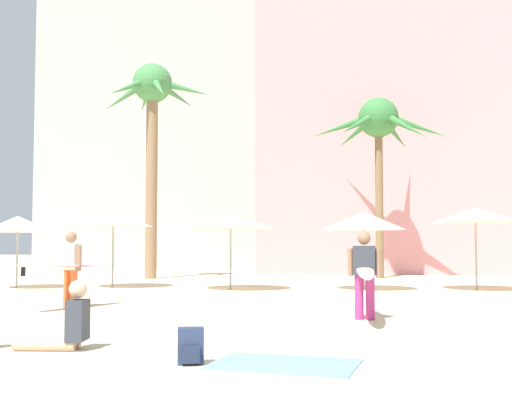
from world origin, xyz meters
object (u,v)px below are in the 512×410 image
(person_near_left, at_px, (68,266))
(cafe_umbrella_3, at_px, (364,221))
(cafe_umbrella_1, at_px, (231,222))
(beach_towel, at_px, (285,364))
(person_far_right, at_px, (365,271))
(person_mid_left, at_px, (65,325))
(palm_tree_left, at_px, (378,128))
(cafe_umbrella_0, at_px, (113,219))
(cafe_umbrella_2, at_px, (475,216))
(palm_tree_far_left, at_px, (152,108))
(cafe_umbrella_5, at_px, (18,224))
(backpack, at_px, (191,347))

(person_near_left, bearing_deg, cafe_umbrella_3, -22.51)
(cafe_umbrella_1, distance_m, beach_towel, 11.69)
(person_far_right, xyz_separation_m, person_mid_left, (-3.98, -3.67, -0.57))
(cafe_umbrella_1, bearing_deg, palm_tree_left, 54.90)
(cafe_umbrella_0, relative_size, cafe_umbrella_3, 0.99)
(cafe_umbrella_2, bearing_deg, palm_tree_far_left, 157.59)
(palm_tree_far_left, relative_size, cafe_umbrella_5, 3.82)
(cafe_umbrella_3, xyz_separation_m, backpack, (-2.36, -11.81, -1.82))
(cafe_umbrella_3, xyz_separation_m, person_near_left, (-6.41, -6.08, -1.13))
(palm_tree_left, height_order, cafe_umbrella_1, palm_tree_left)
(palm_tree_far_left, height_order, beach_towel, palm_tree_far_left)
(cafe_umbrella_0, bearing_deg, cafe_umbrella_3, 0.39)
(beach_towel, bearing_deg, cafe_umbrella_0, 118.76)
(cafe_umbrella_3, relative_size, backpack, 5.85)
(cafe_umbrella_1, xyz_separation_m, beach_towel, (2.62, -11.22, -1.99))
(cafe_umbrella_0, height_order, person_near_left, cafe_umbrella_0)
(cafe_umbrella_1, height_order, person_near_left, cafe_umbrella_1)
(cafe_umbrella_0, xyz_separation_m, backpack, (5.31, -11.76, -1.91))
(cafe_umbrella_1, xyz_separation_m, backpack, (1.54, -11.34, -1.80))
(backpack, bearing_deg, palm_tree_far_left, -176.25)
(cafe_umbrella_3, xyz_separation_m, cafe_umbrella_5, (-10.44, -0.73, -0.08))
(cafe_umbrella_5, xyz_separation_m, beach_towel, (9.16, -10.95, -1.94))
(cafe_umbrella_1, distance_m, person_near_left, 6.25)
(cafe_umbrella_3, distance_m, person_mid_left, 11.95)
(person_near_left, height_order, person_far_right, person_near_left)
(palm_tree_left, height_order, person_mid_left, palm_tree_left)
(cafe_umbrella_3, bearing_deg, person_far_right, -91.79)
(cafe_umbrella_1, xyz_separation_m, cafe_umbrella_2, (7.12, 0.73, 0.17))
(beach_towel, height_order, person_far_right, person_far_right)
(palm_tree_far_left, xyz_separation_m, cafe_umbrella_0, (0.29, -4.93, -4.51))
(beach_towel, bearing_deg, cafe_umbrella_1, 103.14)
(person_far_right, bearing_deg, person_mid_left, -43.01)
(palm_tree_left, bearing_deg, beach_towel, -96.62)
(cafe_umbrella_2, height_order, person_mid_left, cafe_umbrella_2)
(cafe_umbrella_0, xyz_separation_m, cafe_umbrella_3, (7.66, 0.05, -0.09))
(palm_tree_left, height_order, cafe_umbrella_5, palm_tree_left)
(palm_tree_far_left, height_order, person_far_right, palm_tree_far_left)
(palm_tree_left, distance_m, cafe_umbrella_5, 13.78)
(palm_tree_far_left, height_order, palm_tree_left, palm_tree_far_left)
(backpack, xyz_separation_m, person_mid_left, (-1.86, 0.75, 0.11))
(cafe_umbrella_5, bearing_deg, person_near_left, -52.96)
(cafe_umbrella_3, xyz_separation_m, person_mid_left, (-4.21, -11.05, -1.70))
(cafe_umbrella_1, xyz_separation_m, person_mid_left, (-0.31, -10.59, -1.69))
(beach_towel, bearing_deg, person_mid_left, 167.97)
(cafe_umbrella_2, distance_m, backpack, 13.45)
(palm_tree_far_left, height_order, backpack, palm_tree_far_left)
(person_mid_left, bearing_deg, beach_towel, 161.60)
(cafe_umbrella_3, distance_m, backpack, 12.18)
(cafe_umbrella_0, distance_m, person_near_left, 6.28)
(person_near_left, bearing_deg, cafe_umbrella_0, 35.78)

